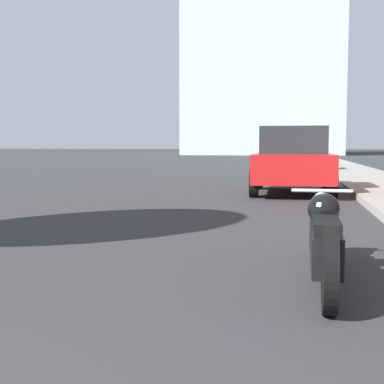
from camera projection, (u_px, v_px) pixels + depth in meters
name	position (u px, v px, depth m)	size (l,w,h in m)	color
sidewalk	(328.00, 161.00, 39.10)	(2.42, 240.00, 0.15)	gray
motorcycle	(324.00, 238.00, 4.78)	(0.62, 2.55, 0.77)	black
parked_car_red	(293.00, 160.00, 13.53)	(2.03, 3.96, 1.68)	red
parked_car_white	(300.00, 154.00, 24.18)	(2.10, 3.89, 1.68)	silver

